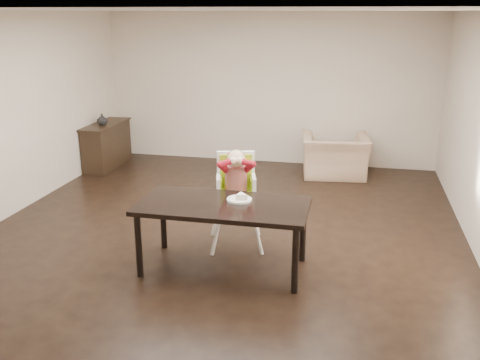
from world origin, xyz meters
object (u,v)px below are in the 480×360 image
object	(u,v)px
armchair	(335,149)
sideboard	(107,145)
high_chair	(236,178)
dining_table	(223,211)

from	to	relation	value
armchair	sideboard	size ratio (longest dim) A/B	0.87
high_chair	dining_table	bearing A→B (deg)	-103.42
high_chair	sideboard	size ratio (longest dim) A/B	0.93
dining_table	sideboard	distance (m)	4.63
dining_table	sideboard	world-z (taller)	sideboard
high_chair	sideboard	world-z (taller)	high_chair
dining_table	armchair	world-z (taller)	armchair
dining_table	high_chair	xyz separation A→B (m)	(-0.01, 0.67, 0.16)
high_chair	sideboard	bearing A→B (deg)	122.80
dining_table	sideboard	xyz separation A→B (m)	(-3.03, 3.48, -0.27)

